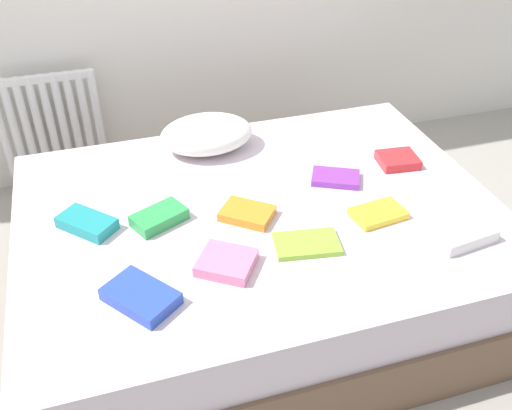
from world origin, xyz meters
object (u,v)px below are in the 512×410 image
Objects in this scene: textbook_blue at (141,296)px; textbook_pink at (227,263)px; bed at (259,254)px; textbook_orange at (247,213)px; textbook_lime at (307,244)px; textbook_white at (458,231)px; textbook_yellow at (378,214)px; textbook_red at (398,160)px; textbook_purple at (336,178)px; radiator at (51,124)px; textbook_teal at (87,223)px; pillow at (207,134)px; textbook_green at (159,217)px.

textbook_blue is 1.26× the size of textbook_pink.
textbook_orange reaches higher than bed.
textbook_white reaches higher than textbook_lime.
textbook_yellow reaches higher than bed.
textbook_purple is at bearing -166.16° from textbook_red.
radiator is at bearing 130.61° from textbook_lime.
radiator is at bearing 143.39° from textbook_teal.
pillow is 2.19× the size of textbook_orange.
textbook_teal reaches higher than textbook_red.
pillow is 1.04m from textbook_blue.
bed is at bearing 88.82° from textbook_blue.
bed is 11.59× the size of textbook_red.
textbook_white reaches higher than textbook_blue.
radiator reaches higher than pillow.
textbook_yellow is (-0.27, -0.34, -0.01)m from textbook_red.
textbook_teal is (-1.40, -0.07, 0.00)m from textbook_red.
textbook_yellow is (0.35, 0.09, 0.00)m from textbook_lime.
textbook_red is 0.75m from textbook_lime.
textbook_white reaches higher than bed.
textbook_purple is at bearing -42.46° from radiator.
textbook_green is (-1.12, -0.12, 0.00)m from textbook_red.
radiator is 1.30× the size of pillow.
textbook_yellow is at bearing 32.99° from textbook_teal.
textbook_yellow reaches higher than textbook_lime.
textbook_blue is (-0.92, -0.49, 0.01)m from textbook_purple.
textbook_orange is 0.83× the size of textbook_blue.
textbook_green is at bearing 151.06° from textbook_white.
textbook_pink is at bearing -125.64° from bed.
textbook_purple is (0.29, 0.38, 0.00)m from textbook_lime.
radiator is 2.43× the size of textbook_white.
pillow reaches higher than textbook_red.
textbook_pink is 0.91× the size of textbook_yellow.
bed is at bearing -162.75° from textbook_red.
textbook_blue is at bearing 172.11° from textbook_white.
textbook_orange is at bearing -87.44° from pillow.
radiator reaches higher than textbook_yellow.
textbook_pink is (0.46, -0.38, -0.00)m from textbook_teal.
textbook_teal is at bearing 145.50° from textbook_green.
radiator is at bearing 152.92° from textbook_blue.
textbook_purple is at bearing -19.69° from textbook_green.
textbook_green reaches higher than textbook_purple.
textbook_teal and textbook_green have the same top height.
textbook_blue is 1.22m from textbook_white.
textbook_blue reaches higher than textbook_lime.
pillow is 0.65m from textbook_purple.
textbook_purple is at bearing 68.30° from textbook_pink.
textbook_lime is 0.59m from textbook_white.
textbook_teal is at bearing -152.26° from textbook_purple.
textbook_yellow is at bearing 22.09° from textbook_orange.
pillow is 1.81× the size of textbook_lime.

